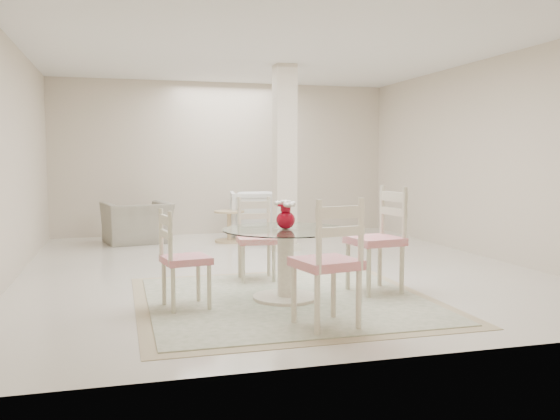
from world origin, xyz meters
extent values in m
plane|color=white|center=(0.00, 0.00, 0.00)|extent=(7.00, 7.00, 0.00)
cube|color=beige|center=(0.00, 3.50, 1.35)|extent=(6.00, 0.02, 2.70)
cube|color=beige|center=(0.00, -3.50, 1.35)|extent=(6.00, 0.02, 2.70)
cube|color=beige|center=(-3.00, 0.00, 1.35)|extent=(0.02, 7.00, 2.70)
cube|color=beige|center=(3.00, 0.00, 1.35)|extent=(0.02, 7.00, 2.70)
cube|color=white|center=(0.00, 0.00, 2.70)|extent=(6.00, 7.00, 0.02)
cube|color=beige|center=(0.50, 1.30, 1.35)|extent=(0.30, 0.30, 2.70)
cube|color=tan|center=(-0.34, -1.72, 0.00)|extent=(2.80, 2.80, 0.01)
cube|color=beige|center=(-0.34, -1.72, 0.01)|extent=(2.56, 2.56, 0.01)
cylinder|color=#FBEECF|center=(-0.34, -1.72, 0.02)|extent=(0.62, 0.62, 0.05)
cylinder|color=#FBEECF|center=(-0.34, -1.72, 0.36)|extent=(0.16, 0.16, 0.64)
cylinder|color=#FBEECF|center=(-0.34, -1.72, 0.66)|extent=(0.26, 0.26, 0.03)
cylinder|color=white|center=(-0.34, -1.72, 0.68)|extent=(1.19, 1.19, 0.01)
ellipsoid|color=#A00418|center=(-0.34, -1.72, 0.77)|extent=(0.18, 0.18, 0.17)
cylinder|color=#A00418|center=(-0.34, -1.72, 0.88)|extent=(0.10, 0.10, 0.05)
cylinder|color=#A00418|center=(-0.34, -1.72, 0.91)|extent=(0.16, 0.16, 0.02)
ellipsoid|color=white|center=(-0.34, -1.72, 0.94)|extent=(0.10, 0.10, 0.05)
ellipsoid|color=white|center=(-0.28, -1.70, 0.92)|extent=(0.10, 0.10, 0.05)
ellipsoid|color=white|center=(-0.39, -1.69, 0.93)|extent=(0.10, 0.10, 0.05)
ellipsoid|color=white|center=(-0.33, -1.77, 0.92)|extent=(0.10, 0.10, 0.05)
cylinder|color=beige|center=(0.39, -1.49, 0.25)|extent=(0.05, 0.05, 0.49)
cylinder|color=beige|center=(0.45, -1.87, 0.25)|extent=(0.05, 0.05, 0.49)
cylinder|color=beige|center=(0.77, -1.43, 0.25)|extent=(0.05, 0.05, 0.49)
cylinder|color=beige|center=(0.83, -1.81, 0.25)|extent=(0.05, 0.05, 0.49)
cube|color=red|center=(0.61, -1.65, 0.53)|extent=(0.54, 0.54, 0.08)
cube|color=beige|center=(0.82, -1.62, 0.89)|extent=(0.11, 0.43, 0.58)
cylinder|color=beige|center=(-0.59, -0.92, 0.21)|extent=(0.04, 0.04, 0.42)
cylinder|color=beige|center=(-0.25, -0.95, 0.21)|extent=(0.04, 0.04, 0.42)
cylinder|color=beige|center=(-0.56, -0.59, 0.21)|extent=(0.04, 0.04, 0.42)
cylinder|color=beige|center=(-0.23, -0.62, 0.21)|extent=(0.04, 0.04, 0.42)
cube|color=#B61813|center=(-0.41, -0.77, 0.46)|extent=(0.44, 0.44, 0.06)
cube|color=beige|center=(-0.39, -0.58, 0.77)|extent=(0.37, 0.07, 0.50)
cylinder|color=beige|center=(-1.10, -1.91, 0.21)|extent=(0.04, 0.04, 0.42)
cylinder|color=beige|center=(-1.15, -1.59, 0.21)|extent=(0.04, 0.04, 0.42)
cylinder|color=beige|center=(-1.42, -1.97, 0.21)|extent=(0.04, 0.04, 0.42)
cylinder|color=beige|center=(-1.47, -1.65, 0.21)|extent=(0.04, 0.04, 0.42)
cube|color=red|center=(-1.29, -1.78, 0.45)|extent=(0.46, 0.46, 0.06)
cube|color=beige|center=(-1.47, -1.81, 0.75)|extent=(0.10, 0.36, 0.49)
cylinder|color=#F0E5C5|center=(-0.13, -2.44, 0.24)|extent=(0.05, 0.05, 0.48)
cylinder|color=#F0E5C5|center=(-0.50, -2.51, 0.24)|extent=(0.05, 0.05, 0.48)
cylinder|color=#F0E5C5|center=(-0.05, -2.81, 0.24)|extent=(0.05, 0.05, 0.48)
cylinder|color=#F0E5C5|center=(-0.42, -2.88, 0.24)|extent=(0.05, 0.05, 0.48)
cube|color=red|center=(-0.27, -2.66, 0.52)|extent=(0.54, 0.54, 0.07)
cube|color=#F0E5C5|center=(-0.23, -2.87, 0.87)|extent=(0.42, 0.13, 0.57)
imported|color=gray|center=(-1.58, 2.62, 0.33)|extent=(1.17, 1.07, 0.65)
imported|color=white|center=(0.40, 2.69, 0.41)|extent=(0.99, 1.01, 0.81)
cylinder|color=tan|center=(-0.14, 2.33, 0.02)|extent=(0.47, 0.47, 0.04)
cylinder|color=tan|center=(-0.14, 2.33, 0.25)|extent=(0.07, 0.07, 0.45)
cylinder|color=tan|center=(-0.14, 2.33, 0.49)|extent=(0.49, 0.49, 0.03)
camera|label=1|loc=(-1.86, -7.06, 1.35)|focal=38.00mm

